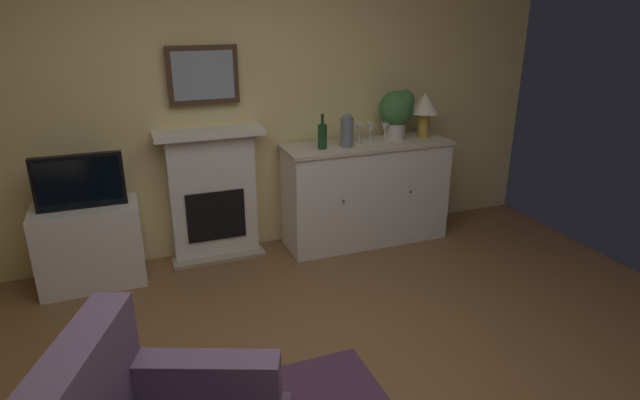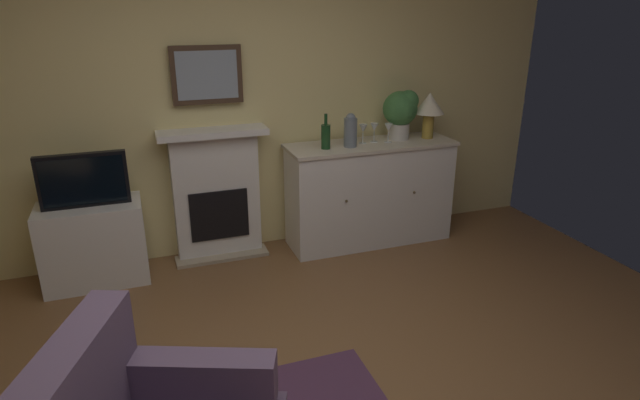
# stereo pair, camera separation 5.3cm
# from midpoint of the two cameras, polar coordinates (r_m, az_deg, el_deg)

# --- Properties ---
(wall_rear) EXTENTS (5.88, 0.06, 2.98)m
(wall_rear) POSITION_cam_midpoint_polar(r_m,az_deg,el_deg) (4.44, -10.56, 12.94)
(wall_rear) COLOR #EAD68C
(wall_rear) RESTS_ON ground_plane
(fireplace_unit) EXTENTS (0.87, 0.30, 1.10)m
(fireplace_unit) POSITION_cam_midpoint_polar(r_m,az_deg,el_deg) (4.50, -11.76, 0.58)
(fireplace_unit) COLOR white
(fireplace_unit) RESTS_ON ground_plane
(framed_picture) EXTENTS (0.55, 0.04, 0.45)m
(framed_picture) POSITION_cam_midpoint_polar(r_m,az_deg,el_deg) (4.32, -12.80, 12.93)
(framed_picture) COLOR #473323
(sideboard_cabinet) EXTENTS (1.47, 0.49, 0.91)m
(sideboard_cabinet) POSITION_cam_midpoint_polar(r_m,az_deg,el_deg) (4.74, 4.62, 0.80)
(sideboard_cabinet) COLOR white
(sideboard_cabinet) RESTS_ON ground_plane
(table_lamp) EXTENTS (0.26, 0.26, 0.40)m
(table_lamp) POSITION_cam_midpoint_polar(r_m,az_deg,el_deg) (4.81, 10.89, 9.85)
(table_lamp) COLOR #B79338
(table_lamp) RESTS_ON sideboard_cabinet
(wine_bottle) EXTENTS (0.08, 0.08, 0.29)m
(wine_bottle) POSITION_cam_midpoint_polar(r_m,az_deg,el_deg) (4.37, -0.09, 6.89)
(wine_bottle) COLOR #193F1E
(wine_bottle) RESTS_ON sideboard_cabinet
(wine_glass_left) EXTENTS (0.07, 0.07, 0.16)m
(wine_glass_left) POSITION_cam_midpoint_polar(r_m,az_deg,el_deg) (4.56, 3.91, 7.59)
(wine_glass_left) COLOR silver
(wine_glass_left) RESTS_ON sideboard_cabinet
(wine_glass_center) EXTENTS (0.07, 0.07, 0.16)m
(wine_glass_center) POSITION_cam_midpoint_polar(r_m,az_deg,el_deg) (4.62, 5.11, 7.72)
(wine_glass_center) COLOR silver
(wine_glass_center) RESTS_ON sideboard_cabinet
(wine_glass_right) EXTENTS (0.07, 0.07, 0.16)m
(wine_glass_right) POSITION_cam_midpoint_polar(r_m,az_deg,el_deg) (4.62, 6.62, 7.67)
(wine_glass_right) COLOR silver
(wine_glass_right) RESTS_ON sideboard_cabinet
(vase_decorative) EXTENTS (0.11, 0.11, 0.28)m
(vase_decorative) POSITION_cam_midpoint_polar(r_m,az_deg,el_deg) (4.44, 2.56, 7.50)
(vase_decorative) COLOR slate
(vase_decorative) RESTS_ON sideboard_cabinet
(tv_cabinet) EXTENTS (0.75, 0.42, 0.63)m
(tv_cabinet) POSITION_cam_midpoint_polar(r_m,az_deg,el_deg) (4.41, -23.77, -4.49)
(tv_cabinet) COLOR white
(tv_cabinet) RESTS_ON ground_plane
(tv_set) EXTENTS (0.62, 0.07, 0.40)m
(tv_set) POSITION_cam_midpoint_polar(r_m,az_deg,el_deg) (4.21, -24.77, 1.79)
(tv_set) COLOR black
(tv_set) RESTS_ON tv_cabinet
(potted_plant_small) EXTENTS (0.30, 0.30, 0.43)m
(potted_plant_small) POSITION_cam_midpoint_polar(r_m,az_deg,el_deg) (4.72, 7.95, 9.56)
(potted_plant_small) COLOR beige
(potted_plant_small) RESTS_ON sideboard_cabinet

